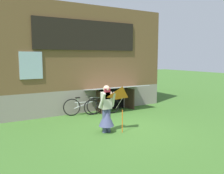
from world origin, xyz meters
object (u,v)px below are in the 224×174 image
at_px(person, 106,113).
at_px(bicycle_silver, 83,106).
at_px(kite, 123,97).
at_px(bicycle_black, 102,106).

xyz_separation_m(person, bicycle_silver, (0.33, 2.66, -0.29)).
relative_size(person, kite, 1.04).
xyz_separation_m(person, kite, (0.35, -0.46, 0.59)).
height_order(kite, bicycle_black, kite).
distance_m(person, kite, 0.82).
bearing_deg(bicycle_black, kite, -92.53).
relative_size(person, bicycle_black, 0.99).
bearing_deg(bicycle_silver, person, -84.01).
bearing_deg(person, kite, -40.98).
bearing_deg(kite, person, 127.05).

